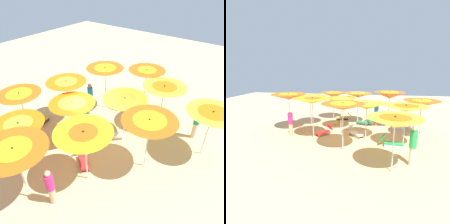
{
  "view_description": "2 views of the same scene",
  "coord_description": "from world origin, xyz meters",
  "views": [
    {
      "loc": [
        -6.24,
        -5.2,
        7.17
      ],
      "look_at": [
        0.91,
        0.26,
        0.93
      ],
      "focal_mm": 34.69,
      "sensor_mm": 36.0,
      "label": 1
    },
    {
      "loc": [
        0.79,
        -11.16,
        4.05
      ],
      "look_at": [
        -1.08,
        0.39,
        1.33
      ],
      "focal_mm": 30.18,
      "sensor_mm": 36.0,
      "label": 2
    }
  ],
  "objects": [
    {
      "name": "ground",
      "position": [
        0.0,
        0.0,
        -0.02
      ],
      "size": [
        37.12,
        37.12,
        0.04
      ],
      "primitive_type": "cube",
      "color": "#D1B57F"
    },
    {
      "name": "beach_umbrella_0",
      "position": [
        -4.26,
        0.17,
        2.28
      ],
      "size": [
        2.22,
        2.22,
        2.51
      ],
      "color": "silver",
      "rests_on": "ground"
    },
    {
      "name": "beach_umbrella_1",
      "position": [
        -2.33,
        -0.98,
        2.26
      ],
      "size": [
        2.1,
        2.1,
        2.47
      ],
      "color": "silver",
      "rests_on": "ground"
    },
    {
      "name": "beach_umbrella_2",
      "position": [
        -0.37,
        -2.46,
        2.28
      ],
      "size": [
        2.13,
        2.13,
        2.5
      ],
      "color": "silver",
      "rests_on": "ground"
    },
    {
      "name": "beach_umbrella_3",
      "position": [
        1.82,
        -4.13,
        2.09
      ],
      "size": [
        2.12,
        2.12,
        2.34
      ],
      "color": "silver",
      "rests_on": "ground"
    },
    {
      "name": "beach_umbrella_4",
      "position": [
        -3.24,
        1.57,
        1.98
      ],
      "size": [
        1.97,
        1.97,
        2.21
      ],
      "color": "silver",
      "rests_on": "ground"
    },
    {
      "name": "beach_umbrella_5",
      "position": [
        -0.97,
        1.01,
        1.97
      ],
      "size": [
        2.03,
        2.03,
        2.21
      ],
      "color": "silver",
      "rests_on": "ground"
    },
    {
      "name": "beach_umbrella_6",
      "position": [
        0.72,
        -0.61,
        1.98
      ],
      "size": [
        2.05,
        2.05,
        2.22
      ],
      "color": "silver",
      "rests_on": "ground"
    },
    {
      "name": "beach_umbrella_7",
      "position": [
        2.67,
        -1.59,
        2.1
      ],
      "size": [
        2.13,
        2.13,
        2.32
      ],
      "color": "silver",
      "rests_on": "ground"
    },
    {
      "name": "beach_umbrella_8",
      "position": [
        -1.93,
        3.53,
        2.01
      ],
      "size": [
        2.04,
        2.04,
        2.23
      ],
      "color": "silver",
      "rests_on": "ground"
    },
    {
      "name": "beach_umbrella_9",
      "position": [
        0.06,
        2.48,
        2.15
      ],
      "size": [
        2.03,
        2.03,
        2.37
      ],
      "color": "silver",
      "rests_on": "ground"
    },
    {
      "name": "beach_umbrella_10",
      "position": [
        2.2,
        1.73,
        2.3
      ],
      "size": [
        2.02,
        2.02,
        2.57
      ],
      "color": "silver",
      "rests_on": "ground"
    },
    {
      "name": "beach_umbrella_11",
      "position": [
        3.81,
        0.04,
        2.1
      ],
      "size": [
        2.06,
        2.06,
        2.34
      ],
      "color": "silver",
      "rests_on": "ground"
    },
    {
      "name": "lounger_0",
      "position": [
        0.09,
        -0.26,
        0.21
      ],
      "size": [
        1.1,
        1.08,
        0.66
      ],
      "rotation": [
        0.0,
        0.0,
        5.51
      ],
      "color": "olive",
      "rests_on": "ground"
    },
    {
      "name": "lounger_1",
      "position": [
        0.56,
        2.22,
        0.19
      ],
      "size": [
        1.25,
        0.69,
        0.52
      ],
      "rotation": [
        0.0,
        0.0,
        9.09
      ],
      "color": "#333338",
      "rests_on": "ground"
    },
    {
      "name": "lounger_2",
      "position": [
        2.1,
        -1.52,
        0.21
      ],
      "size": [
        1.28,
        0.5,
        0.63
      ],
      "rotation": [
        0.0,
        0.0,
        6.18
      ],
      "color": "silver",
      "rests_on": "ground"
    },
    {
      "name": "lounger_3",
      "position": [
        -1.86,
        -0.31,
        0.2
      ],
      "size": [
        1.01,
        1.14,
        0.61
      ],
      "rotation": [
        0.0,
        0.0,
        4.04
      ],
      "color": "olive",
      "rests_on": "ground"
    },
    {
      "name": "lounger_4",
      "position": [
        2.95,
        1.56,
        0.21
      ],
      "size": [
        1.34,
        0.77,
        0.61
      ],
      "rotation": [
        0.0,
        0.0,
        9.07
      ],
      "color": "silver",
      "rests_on": "ground"
    },
    {
      "name": "lounger_5",
      "position": [
        -1.12,
        3.44,
        0.2
      ],
      "size": [
        1.31,
        0.58,
        0.58
      ],
      "rotation": [
        0.0,
        0.0,
        9.64
      ],
      "color": "#333338",
      "rests_on": "ground"
    },
    {
      "name": "beachgoer_0",
      "position": [
        2.71,
        -3.44,
        0.94
      ],
      "size": [
        0.3,
        0.3,
        1.78
      ],
      "rotation": [
        0.0,
        0.0,
        3.68
      ],
      "color": "beige",
      "rests_on": "ground"
    },
    {
      "name": "beachgoer_1",
      "position": [
        -3.84,
        -0.71,
        0.85
      ],
      "size": [
        0.3,
        0.3,
        1.62
      ],
      "rotation": [
        0.0,
        0.0,
        4.32
      ],
      "color": "#D8A87F",
      "rests_on": "ground"
    },
    {
      "name": "beachgoer_2",
      "position": [
        1.4,
        2.18,
        0.9
      ],
      "size": [
        0.3,
        0.3,
        1.71
      ],
      "rotation": [
        0.0,
        0.0,
        2.37
      ],
      "color": "#A3704C",
      "rests_on": "ground"
    },
    {
      "name": "beach_ball",
      "position": [
        -1.49,
        1.91,
        0.14
      ],
      "size": [
        0.29,
        0.29,
        0.29
      ],
      "primitive_type": "sphere",
      "color": "yellow",
      "rests_on": "ground"
    }
  ]
}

